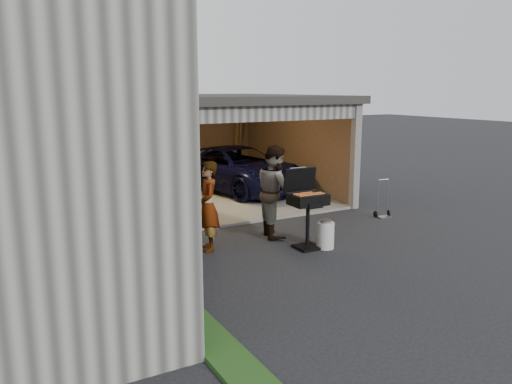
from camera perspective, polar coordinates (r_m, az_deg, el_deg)
ground at (r=8.37m, az=6.06°, el=-9.88°), size 80.00×80.00×0.00m
groundcover_strip at (r=6.55m, az=-5.58°, el=-16.01°), size 0.50×8.00×0.06m
garage at (r=14.20m, az=-7.17°, el=6.78°), size 6.80×6.30×2.90m
minivan at (r=15.00m, az=-2.09°, el=2.45°), size 3.15×5.08×1.31m
woman at (r=9.56m, az=-5.50°, el=-1.65°), size 0.57×0.72×1.74m
man at (r=10.44m, az=2.22°, el=0.07°), size 0.95×1.09×1.93m
bbq_grill at (r=9.67m, az=5.84°, el=-1.14°), size 0.70×0.62×1.56m
propane_tank at (r=9.88m, az=7.93°, el=-4.93°), size 0.44×0.44×0.52m
plywood_panel at (r=8.34m, az=-12.98°, el=-6.59°), size 0.25×0.90×0.99m
hand_truck at (r=12.52m, az=14.32°, el=-1.99°), size 0.41×0.34×0.95m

